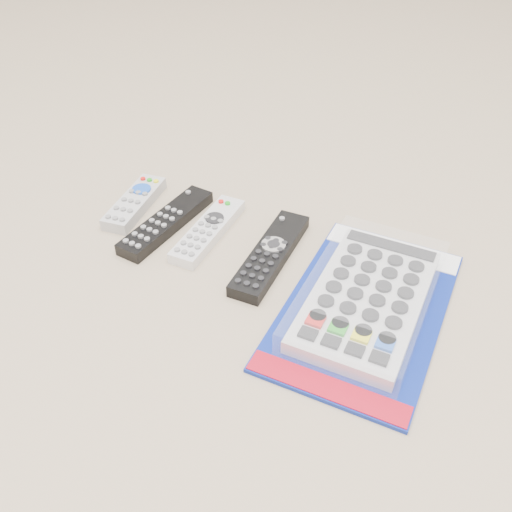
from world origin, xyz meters
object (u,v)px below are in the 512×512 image
at_px(remote_large_black, 270,254).
at_px(jumbo_remote_packaged, 367,298).
at_px(remote_small_grey, 135,203).
at_px(remote_slim_black, 166,222).
at_px(remote_silver_dvd, 208,230).

xyz_separation_m(remote_large_black, jumbo_remote_packaged, (0.16, -0.04, 0.01)).
distance_m(remote_small_grey, remote_slim_black, 0.08).
height_order(remote_slim_black, jumbo_remote_packaged, jumbo_remote_packaged).
relative_size(remote_silver_dvd, jumbo_remote_packaged, 0.53).
bearing_deg(remote_large_black, remote_small_grey, 173.03).
relative_size(remote_silver_dvd, remote_large_black, 0.86).
xyz_separation_m(remote_silver_dvd, jumbo_remote_packaged, (0.27, -0.05, 0.01)).
height_order(remote_silver_dvd, jumbo_remote_packaged, jumbo_remote_packaged).
distance_m(remote_slim_black, remote_large_black, 0.18).
bearing_deg(remote_slim_black, remote_small_grey, 168.95).
bearing_deg(remote_large_black, remote_silver_dvd, 172.04).
distance_m(remote_silver_dvd, jumbo_remote_packaged, 0.28).
xyz_separation_m(remote_small_grey, remote_slim_black, (0.08, -0.02, -0.00)).
bearing_deg(remote_silver_dvd, remote_large_black, -7.24).
bearing_deg(remote_slim_black, remote_silver_dvd, 14.85).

